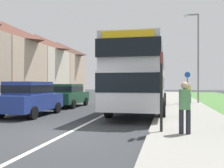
# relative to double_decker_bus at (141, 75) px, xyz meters

# --- Properties ---
(ground_plane) EXTENTS (120.00, 120.00, 0.00)m
(ground_plane) POSITION_rel_double_decker_bus_xyz_m (-1.71, -7.04, -2.14)
(ground_plane) COLOR #2D3033
(lane_marking_centre) EXTENTS (0.14, 60.00, 0.01)m
(lane_marking_centre) POSITION_rel_double_decker_bus_xyz_m (-1.71, 0.96, -2.14)
(lane_marking_centre) COLOR silver
(lane_marking_centre) RESTS_ON ground_plane
(pavement_near_side) EXTENTS (3.20, 68.00, 0.12)m
(pavement_near_side) POSITION_rel_double_decker_bus_xyz_m (2.49, -1.04, -2.08)
(pavement_near_side) COLOR gray
(pavement_near_side) RESTS_ON ground_plane
(double_decker_bus) EXTENTS (2.80, 10.36, 3.70)m
(double_decker_bus) POSITION_rel_double_decker_bus_xyz_m (0.00, 0.00, 0.00)
(double_decker_bus) COLOR #BCBCC1
(double_decker_bus) RESTS_ON ground_plane
(parked_car_blue) EXTENTS (1.90, 4.10, 1.72)m
(parked_car_blue) POSITION_rel_double_decker_bus_xyz_m (-5.27, -3.04, -1.21)
(parked_car_blue) COLOR navy
(parked_car_blue) RESTS_ON ground_plane
(parked_car_dark_green) EXTENTS (1.99, 4.20, 1.59)m
(parked_car_dark_green) POSITION_rel_double_decker_bus_xyz_m (-5.33, 2.00, -1.26)
(parked_car_dark_green) COLOR #19472D
(parked_car_dark_green) RESTS_ON ground_plane
(pedestrian_at_stop) EXTENTS (0.34, 0.34, 1.67)m
(pedestrian_at_stop) POSITION_rel_double_decker_bus_xyz_m (1.98, -6.83, -1.17)
(pedestrian_at_stop) COLOR #23232D
(pedestrian_at_stop) RESTS_ON ground_plane
(pedestrian_walking_away) EXTENTS (0.34, 0.34, 1.67)m
(pedestrian_walking_away) POSITION_rel_double_decker_bus_xyz_m (3.12, 5.90, -1.17)
(pedestrian_walking_away) COLOR #23232D
(pedestrian_walking_away) RESTS_ON ground_plane
(bus_stop_sign) EXTENTS (0.09, 0.52, 2.60)m
(bus_stop_sign) POSITION_rel_double_decker_bus_xyz_m (1.29, -6.57, -0.60)
(bus_stop_sign) COLOR black
(bus_stop_sign) RESTS_ON ground_plane
(cycle_route_sign) EXTENTS (0.44, 0.08, 2.52)m
(cycle_route_sign) POSITION_rel_double_decker_bus_xyz_m (3.00, 5.79, -0.71)
(cycle_route_sign) COLOR slate
(cycle_route_sign) RESTS_ON ground_plane
(street_lamp_mid) EXTENTS (1.14, 0.20, 7.10)m
(street_lamp_mid) POSITION_rel_double_decker_bus_xyz_m (3.75, 6.30, 1.95)
(street_lamp_mid) COLOR slate
(street_lamp_mid) RESTS_ON ground_plane
(house_terrace_far_side) EXTENTS (6.48, 25.10, 7.60)m
(house_terrace_far_side) POSITION_rel_double_decker_bus_xyz_m (-14.07, 10.10, 1.66)
(house_terrace_far_side) COLOR tan
(house_terrace_far_side) RESTS_ON ground_plane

